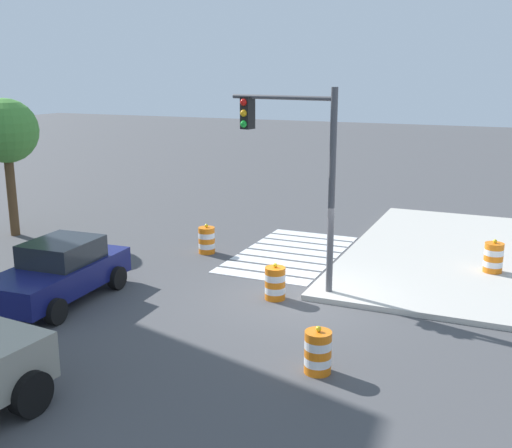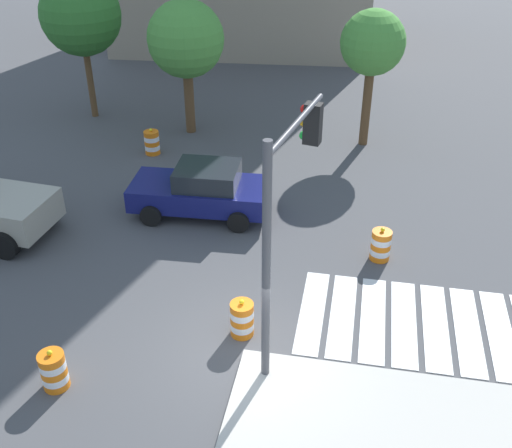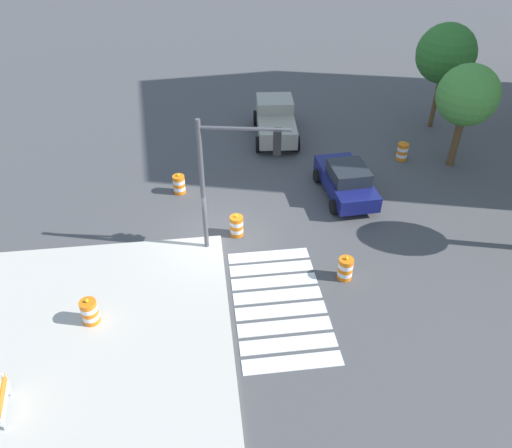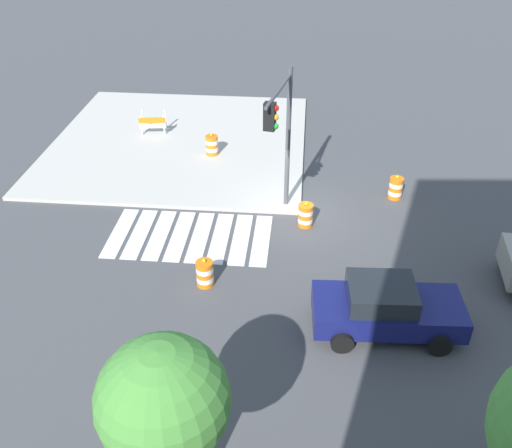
# 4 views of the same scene
# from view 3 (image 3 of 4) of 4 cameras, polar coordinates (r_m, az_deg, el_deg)

# --- Properties ---
(ground_plane) EXTENTS (120.00, 120.00, 0.00)m
(ground_plane) POSITION_cam_3_polar(r_m,az_deg,el_deg) (20.76, -4.04, -1.65)
(ground_plane) COLOR #474749
(sidewalk_corner) EXTENTS (12.00, 12.00, 0.15)m
(sidewalk_corner) POSITION_cam_3_polar(r_m,az_deg,el_deg) (17.26, -23.59, -15.17)
(sidewalk_corner) COLOR #BCB7AD
(sidewalk_corner) RESTS_ON ground
(crosswalk_stripes) EXTENTS (5.85, 3.20, 0.02)m
(crosswalk_stripes) POSITION_cam_3_polar(r_m,az_deg,el_deg) (17.93, 2.67, -9.03)
(crosswalk_stripes) COLOR silver
(crosswalk_stripes) RESTS_ON ground
(sports_car) EXTENTS (4.39, 2.31, 1.63)m
(sports_car) POSITION_cam_3_polar(r_m,az_deg,el_deg) (23.33, 10.30, 4.94)
(sports_car) COLOR navy
(sports_car) RESTS_ON ground
(pickup_truck) EXTENTS (5.30, 2.69, 1.92)m
(pickup_truck) POSITION_cam_3_polar(r_m,az_deg,el_deg) (28.58, 2.21, 12.00)
(pickup_truck) COLOR gray
(pickup_truck) RESTS_ON ground
(traffic_barrel_near_corner) EXTENTS (0.56, 0.56, 1.02)m
(traffic_barrel_near_corner) POSITION_cam_3_polar(r_m,az_deg,el_deg) (20.67, -2.24, -0.21)
(traffic_barrel_near_corner) COLOR orange
(traffic_barrel_near_corner) RESTS_ON ground
(traffic_barrel_crosswalk_end) EXTENTS (0.56, 0.56, 1.02)m
(traffic_barrel_crosswalk_end) POSITION_cam_3_polar(r_m,az_deg,el_deg) (18.87, 10.20, -5.04)
(traffic_barrel_crosswalk_end) COLOR orange
(traffic_barrel_crosswalk_end) RESTS_ON ground
(traffic_barrel_median_near) EXTENTS (0.56, 0.56, 1.02)m
(traffic_barrel_median_near) POSITION_cam_3_polar(r_m,az_deg,el_deg) (27.23, 16.42, 7.97)
(traffic_barrel_median_near) COLOR orange
(traffic_barrel_median_near) RESTS_ON ground
(traffic_barrel_median_far) EXTENTS (0.56, 0.56, 1.02)m
(traffic_barrel_median_far) POSITION_cam_3_polar(r_m,az_deg,el_deg) (23.63, -8.81, 4.52)
(traffic_barrel_median_far) COLOR orange
(traffic_barrel_median_far) RESTS_ON ground
(traffic_barrel_on_sidewalk) EXTENTS (0.56, 0.56, 1.02)m
(traffic_barrel_on_sidewalk) POSITION_cam_3_polar(r_m,az_deg,el_deg) (17.69, -18.52, -9.50)
(traffic_barrel_on_sidewalk) COLOR orange
(traffic_barrel_on_sidewalk) RESTS_ON sidewalk_corner
(traffic_light_pole) EXTENTS (0.81, 3.24, 5.50)m
(traffic_light_pole) POSITION_cam_3_polar(r_m,az_deg,el_deg) (17.94, -2.72, 6.76)
(traffic_light_pole) COLOR #4C4C51
(traffic_light_pole) RESTS_ON sidewalk_corner
(street_tree_streetside_near) EXTENTS (2.92, 2.92, 5.20)m
(street_tree_streetside_near) POSITION_cam_3_polar(r_m,az_deg,el_deg) (26.26, 23.10, 13.36)
(street_tree_streetside_near) COLOR brown
(street_tree_streetside_near) RESTS_ON ground
(street_tree_streetside_far) EXTENTS (3.21, 3.21, 5.84)m
(street_tree_streetside_far) POSITION_cam_3_polar(r_m,az_deg,el_deg) (30.24, 20.94, 17.75)
(street_tree_streetside_far) COLOR brown
(street_tree_streetside_far) RESTS_ON ground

